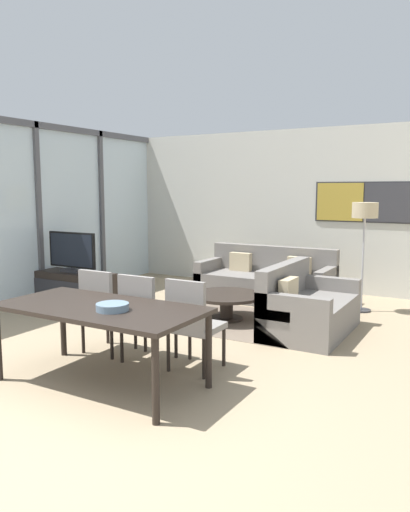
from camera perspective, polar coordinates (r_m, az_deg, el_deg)
name	(u,v)px	position (r m, az deg, el deg)	size (l,w,h in m)	color
ground_plane	(54,418)	(4.24, -16.85, -17.30)	(24.00, 24.00, 0.00)	#9E896B
wall_back	(306,210)	(8.93, 11.44, 5.21)	(7.76, 0.09, 2.80)	silver
window_wall_left	(37,204)	(8.33, -18.60, 5.68)	(0.07, 5.86, 2.80)	silver
area_rug	(226,319)	(6.85, 2.46, -7.23)	(2.23, 1.60, 0.01)	#706051
tv_console	(73,287)	(8.11, -14.83, -3.44)	(1.40, 0.49, 0.48)	black
television	(72,253)	(8.02, -14.96, 0.37)	(0.92, 0.20, 0.62)	#2D2D33
sofa_main	(267,283)	(8.03, 7.06, -3.06)	(2.12, 0.87, 0.84)	slate
sofa_side	(304,310)	(6.32, 11.30, -6.11)	(0.87, 1.48, 0.84)	slate
coffee_table	(226,300)	(6.79, 2.47, -5.08)	(1.00, 1.00, 0.35)	black
dining_table	(100,313)	(4.60, -11.88, -6.38)	(1.90, 0.93, 0.73)	black
dining_chair_left	(104,307)	(5.49, -11.49, -5.72)	(0.46, 0.46, 0.92)	gray
dining_chair_centre	(144,314)	(5.13, -6.99, -6.57)	(0.46, 0.46, 0.92)	gray
dining_chair_right	(192,320)	(4.85, -1.49, -7.34)	(0.46, 0.46, 0.92)	gray
fruit_bowl	(112,306)	(4.38, -10.53, -5.69)	(0.28, 0.28, 0.06)	slate
floor_lamp	(365,218)	(7.47, 17.79, 4.13)	(0.36, 0.36, 1.58)	#2D2D33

